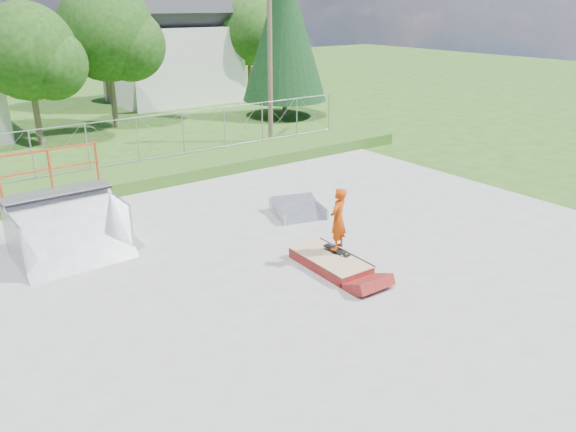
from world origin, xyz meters
The scene contains 16 objects.
ground centered at (0.00, 0.00, 0.00)m, with size 120.00×120.00×0.00m, color #265618.
concrete_pad centered at (0.00, 0.00, 0.02)m, with size 20.00×16.00×0.04m, color gray.
grass_berm centered at (0.00, 9.50, 0.25)m, with size 24.00×3.00×0.50m, color #265618.
grind_box centered at (0.56, -0.77, 0.17)m, with size 1.14×2.28×0.34m.
quarter_pipe centered at (-4.66, 3.88, 1.41)m, with size 2.82×2.38×2.82m, color #929499, non-canonical shape.
flat_bank_ramp centered at (2.21, 2.78, 0.23)m, with size 1.51×1.61×0.46m, color #929499, non-canonical shape.
skateboard centered at (0.86, -0.68, 0.38)m, with size 0.22×0.80×0.02m, color black.
skater centered at (0.86, -0.68, 1.21)m, with size 0.61×0.40×1.67m, color #C23E07.
chain_link_fence centered at (0.00, 10.50, 1.40)m, with size 20.00×0.06×1.80m, color gray, non-canonical shape.
gable_house centered at (9.00, 26.00, 3.84)m, with size 8.40×6.08×8.94m.
utility_pole centered at (7.50, 12.00, 4.00)m, with size 0.24×0.24×8.00m, color brown.
tree_left_near centered at (-1.75, 17.83, 4.24)m, with size 4.76×4.48×6.65m.
tree_center centered at (2.78, 19.81, 4.85)m, with size 5.44×5.12×7.60m.
tree_right_far centered at (14.27, 23.82, 4.54)m, with size 5.10×4.80×7.12m.
tree_back_mid centered at (5.21, 27.86, 3.63)m, with size 4.08×3.84×5.70m.
conifer_tree centered at (12.00, 17.00, 5.05)m, with size 5.04×5.04×9.10m.
Camera 1 is at (-8.21, -10.82, 6.55)m, focal length 35.00 mm.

